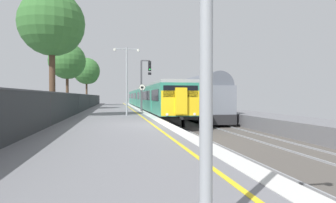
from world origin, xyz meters
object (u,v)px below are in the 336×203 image
Objects in this scene: signal_gantry at (144,79)px; commuter_train_at_platform at (147,98)px; platform_lamp_mid at (127,75)px; background_tree_centre at (66,62)px; speed_limit_sign at (142,94)px; background_tree_left at (54,26)px; freight_train_adjacent_track at (170,97)px; background_tree_right at (87,72)px.

commuter_train_at_platform is at bearing 82.28° from signal_gantry.
background_tree_centre is at bearing 116.94° from platform_lamp_mid.
background_tree_left is at bearing -136.72° from speed_limit_sign.
platform_lamp_mid is (-7.48, -21.28, 1.68)m from freight_train_adjacent_track.
signal_gantry is 0.65× the size of background_tree_right.
speed_limit_sign is 11.91m from background_tree_centre.
freight_train_adjacent_track is at bearing 70.68° from speed_limit_sign.
speed_limit_sign is 5.09m from platform_lamp_mid.
freight_train_adjacent_track is at bearing 61.41° from background_tree_left.
commuter_train_at_platform is 18.02m from platform_lamp_mid.
platform_lamp_mid is (-3.47, -17.58, 1.86)m from commuter_train_at_platform.
commuter_train_at_platform is 14.26m from background_tree_right.
background_tree_centre is at bearing -93.74° from background_tree_right.
background_tree_centre is at bearing 95.42° from background_tree_left.
freight_train_adjacent_track is 15.70m from signal_gantry.
background_tree_centre is (-9.86, -5.02, 4.17)m from commuter_train_at_platform.
commuter_train_at_platform is at bearing 81.91° from speed_limit_sign.
background_tree_centre is (-13.86, -8.72, 4.00)m from freight_train_adjacent_track.
platform_lamp_mid is 28.52m from background_tree_right.
signal_gantry is 10.48m from background_tree_centre.
background_tree_right is at bearing 90.68° from background_tree_left.
background_tree_left is (-8.51, -19.25, 5.07)m from commuter_train_at_platform.
background_tree_left reaches higher than background_tree_right.
speed_limit_sign is at bearing 43.28° from background_tree_left.
freight_train_adjacent_track is at bearing 32.17° from background_tree_centre.
signal_gantry is 11.35m from background_tree_left.
platform_lamp_mid is at bearing -101.17° from commuter_train_at_platform.
signal_gantry is 1.96× the size of speed_limit_sign.
platform_lamp_mid reaches higher than speed_limit_sign.
commuter_train_at_platform is 16.39× the size of speed_limit_sign.
signal_gantry is (-5.48, -14.61, 1.76)m from freight_train_adjacent_track.
speed_limit_sign is at bearing -109.32° from freight_train_adjacent_track.
background_tree_left is at bearing -84.58° from background_tree_centre.
background_tree_left is 1.10× the size of background_tree_right.
background_tree_right is (1.00, 15.34, 0.12)m from background_tree_centre.
freight_train_adjacent_track is 22.62m from platform_lamp_mid.
background_tree_right is (-0.35, 29.57, -0.77)m from background_tree_left.
background_tree_right reaches higher than background_tree_centre.
background_tree_left reaches higher than platform_lamp_mid.
speed_limit_sign is 0.30× the size of background_tree_left.
background_tree_left reaches higher than speed_limit_sign.
commuter_train_at_platform is at bearing 66.17° from background_tree_left.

